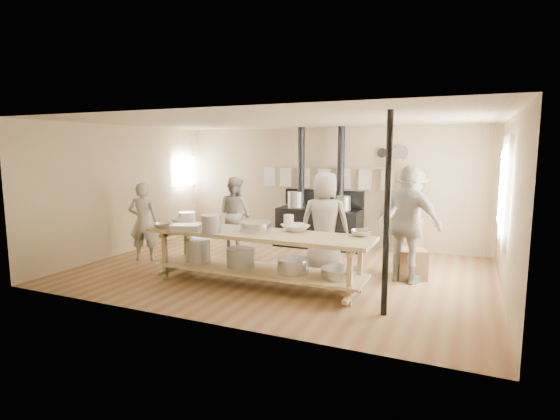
% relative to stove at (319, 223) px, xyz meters
% --- Properties ---
extents(ground, '(7.00, 7.00, 0.00)m').
position_rel_stove_xyz_m(ground, '(0.01, -2.12, -0.52)').
color(ground, brown).
rests_on(ground, ground).
extents(room_shell, '(7.00, 7.00, 7.00)m').
position_rel_stove_xyz_m(room_shell, '(0.01, -2.12, 1.10)').
color(room_shell, tan).
rests_on(room_shell, ground).
extents(window_right, '(0.09, 1.50, 1.65)m').
position_rel_stove_xyz_m(window_right, '(3.48, -1.52, 0.98)').
color(window_right, beige).
rests_on(window_right, ground).
extents(left_opening, '(0.00, 0.90, 0.90)m').
position_rel_stove_xyz_m(left_opening, '(-3.44, -0.12, 1.08)').
color(left_opening, white).
rests_on(left_opening, ground).
extents(stove, '(1.90, 0.75, 2.60)m').
position_rel_stove_xyz_m(stove, '(0.00, 0.00, 0.00)').
color(stove, black).
rests_on(stove, ground).
extents(towel_rail, '(3.00, 0.04, 0.47)m').
position_rel_stove_xyz_m(towel_rail, '(0.01, 0.28, 1.04)').
color(towel_rail, tan).
rests_on(towel_rail, ground).
extents(back_wall_shelf, '(0.63, 0.14, 0.32)m').
position_rel_stove_xyz_m(back_wall_shelf, '(1.47, 0.32, 1.48)').
color(back_wall_shelf, tan).
rests_on(back_wall_shelf, ground).
extents(prep_table, '(3.60, 0.90, 0.85)m').
position_rel_stove_xyz_m(prep_table, '(-0.00, -3.02, -0.00)').
color(prep_table, tan).
rests_on(prep_table, ground).
extents(support_post, '(0.08, 0.08, 2.60)m').
position_rel_stove_xyz_m(support_post, '(2.06, -3.47, 0.78)').
color(support_post, black).
rests_on(support_post, ground).
extents(cook_far_left, '(0.65, 0.56, 1.50)m').
position_rel_stove_xyz_m(cook_far_left, '(-2.70, -2.48, 0.23)').
color(cook_far_left, '#9D9B8B').
rests_on(cook_far_left, ground).
extents(cook_left, '(0.89, 0.77, 1.56)m').
position_rel_stove_xyz_m(cook_left, '(-1.51, -1.05, 0.26)').
color(cook_left, '#9D9B8B').
rests_on(cook_left, ground).
extents(cook_center, '(0.93, 0.68, 1.75)m').
position_rel_stove_xyz_m(cook_center, '(0.73, -1.88, 0.36)').
color(cook_center, '#9D9B8B').
rests_on(cook_center, ground).
extents(cook_right, '(1.19, 0.82, 1.88)m').
position_rel_stove_xyz_m(cook_right, '(2.12, -1.91, 0.42)').
color(cook_right, '#9D9B8B').
rests_on(cook_right, ground).
extents(cook_by_window, '(1.14, 0.67, 1.74)m').
position_rel_stove_xyz_m(cook_by_window, '(1.96, -0.17, 0.35)').
color(cook_by_window, '#9D9B8B').
rests_on(cook_by_window, ground).
extents(chair, '(0.59, 0.59, 0.99)m').
position_rel_stove_xyz_m(chair, '(2.15, -1.63, -0.23)').
color(chair, '#4F381F').
rests_on(chair, ground).
extents(bowl_white_a, '(0.48, 0.48, 0.09)m').
position_rel_stove_xyz_m(bowl_white_a, '(-1.54, -2.82, 0.37)').
color(bowl_white_a, white).
rests_on(bowl_white_a, prep_table).
extents(bowl_steel_a, '(0.37, 0.37, 0.09)m').
position_rel_stove_xyz_m(bowl_steel_a, '(-1.54, -3.35, 0.37)').
color(bowl_steel_a, silver).
rests_on(bowl_steel_a, prep_table).
extents(bowl_white_b, '(0.59, 0.59, 0.10)m').
position_rel_stove_xyz_m(bowl_white_b, '(0.51, -2.69, 0.38)').
color(bowl_white_b, white).
rests_on(bowl_white_b, prep_table).
extents(bowl_steel_b, '(0.42, 0.42, 0.09)m').
position_rel_stove_xyz_m(bowl_steel_b, '(1.56, -2.69, 0.38)').
color(bowl_steel_b, silver).
rests_on(bowl_steel_b, prep_table).
extents(roasting_pan, '(0.51, 0.42, 0.10)m').
position_rel_stove_xyz_m(roasting_pan, '(-1.08, -3.35, 0.38)').
color(roasting_pan, '#B2B2B7').
rests_on(roasting_pan, prep_table).
extents(mixing_bowl_large, '(0.59, 0.59, 0.15)m').
position_rel_stove_xyz_m(mixing_bowl_large, '(-0.04, -2.99, 0.41)').
color(mixing_bowl_large, silver).
rests_on(mixing_bowl_large, prep_table).
extents(bucket_galv, '(0.32, 0.32, 0.27)m').
position_rel_stove_xyz_m(bucket_galv, '(-0.61, -3.35, 0.47)').
color(bucket_galv, gray).
rests_on(bucket_galv, prep_table).
extents(deep_bowl_enamel, '(0.37, 0.37, 0.18)m').
position_rel_stove_xyz_m(deep_bowl_enamel, '(-1.53, -2.69, 0.42)').
color(deep_bowl_enamel, white).
rests_on(deep_bowl_enamel, prep_table).
extents(pitcher, '(0.17, 0.17, 0.25)m').
position_rel_stove_xyz_m(pitcher, '(0.40, -2.69, 0.45)').
color(pitcher, white).
rests_on(pitcher, prep_table).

